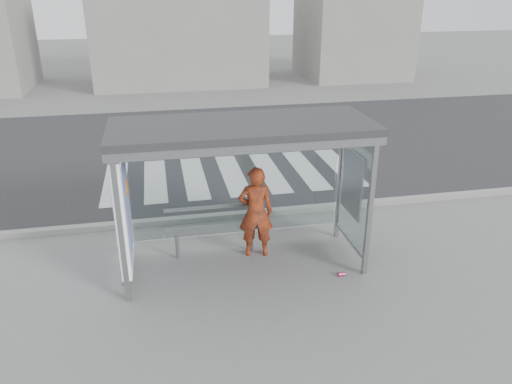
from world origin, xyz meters
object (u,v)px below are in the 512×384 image
bench (214,228)px  bus_shelter (220,161)px  person (256,212)px  soda_can (341,274)px

bench → bus_shelter: bearing=-78.3°
bus_shelter → person: bearing=22.4°
bench → soda_can: 2.43m
bus_shelter → person: (0.65, 0.27, -1.12)m
person → bench: person is taller
bench → soda_can: bearing=-30.4°
bus_shelter → soda_can: size_ratio=33.99×
bench → soda_can: (2.05, -1.20, -0.51)m
bus_shelter → bench: bearing=101.7°
person → bench: (-0.74, 0.17, -0.32)m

